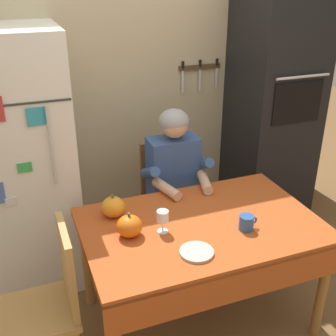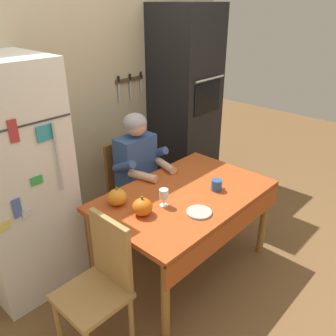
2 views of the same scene
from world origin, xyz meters
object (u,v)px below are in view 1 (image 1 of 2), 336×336
at_px(chair_left_side, 52,298).
at_px(chair_behind_person, 167,195).
at_px(wall_oven, 272,110).
at_px(wine_glass, 163,217).
at_px(dining_table, 202,237).
at_px(coffee_mug, 247,223).
at_px(seated_person, 177,180).
at_px(refrigerator, 21,165).
at_px(pumpkin_medium, 129,226).
at_px(serving_tray, 197,252).
at_px(pumpkin_large, 113,207).

bearing_deg(chair_left_side, chair_behind_person, 40.63).
distance_m(wall_oven, wine_glass, 1.59).
height_order(dining_table, coffee_mug, coffee_mug).
bearing_deg(wine_glass, dining_table, -4.29).
bearing_deg(seated_person, wall_oven, 18.13).
bearing_deg(chair_left_side, wine_glass, 5.54).
bearing_deg(refrigerator, pumpkin_medium, -58.11).
bearing_deg(chair_behind_person, serving_tray, -102.22).
distance_m(seated_person, pumpkin_large, 0.63).
relative_size(seated_person, serving_tray, 6.73).
distance_m(wine_glass, pumpkin_large, 0.35).
bearing_deg(wall_oven, seated_person, -161.87).
bearing_deg(pumpkin_medium, chair_left_side, -168.52).
relative_size(wall_oven, dining_table, 1.50).
xyz_separation_m(dining_table, chair_left_side, (-0.90, -0.05, -0.14)).
relative_size(chair_behind_person, pumpkin_large, 6.29).
relative_size(wall_oven, coffee_mug, 18.69).
bearing_deg(serving_tray, seated_person, 75.14).
xyz_separation_m(chair_left_side, pumpkin_medium, (0.47, 0.10, 0.29)).
height_order(refrigerator, pumpkin_medium, refrigerator).
bearing_deg(chair_behind_person, seated_person, -90.00).
xyz_separation_m(wine_glass, serving_tray, (0.10, -0.26, -0.09)).
height_order(refrigerator, pumpkin_large, refrigerator).
bearing_deg(seated_person, dining_table, -97.16).
bearing_deg(coffee_mug, pumpkin_large, 148.74).
relative_size(refrigerator, dining_table, 1.29).
height_order(wall_oven, pumpkin_large, wall_oven).
distance_m(refrigerator, dining_table, 1.32).
bearing_deg(chair_left_side, pumpkin_medium, 11.48).
xyz_separation_m(wine_glass, pumpkin_large, (-0.22, 0.27, -0.03)).
bearing_deg(pumpkin_medium, pumpkin_large, 98.28).
xyz_separation_m(chair_behind_person, pumpkin_large, (-0.54, -0.51, 0.29)).
bearing_deg(refrigerator, chair_left_side, -86.96).
height_order(chair_behind_person, serving_tray, chair_behind_person).
bearing_deg(wall_oven, chair_left_side, -153.61).
relative_size(dining_table, chair_behind_person, 1.51).
bearing_deg(coffee_mug, chair_left_side, 175.72).
relative_size(refrigerator, wall_oven, 0.86).
distance_m(coffee_mug, pumpkin_medium, 0.67).
height_order(refrigerator, wine_glass, refrigerator).
xyz_separation_m(chair_behind_person, wine_glass, (-0.32, -0.77, 0.32)).
distance_m(chair_left_side, pumpkin_medium, 0.56).
relative_size(coffee_mug, serving_tray, 0.61).
xyz_separation_m(pumpkin_large, pumpkin_medium, (0.03, -0.24, -0.00)).
bearing_deg(wall_oven, pumpkin_large, -157.19).
bearing_deg(coffee_mug, wall_oven, 51.58).
distance_m(pumpkin_large, pumpkin_medium, 0.24).
bearing_deg(dining_table, wine_glass, 175.71).
bearing_deg(refrigerator, seated_person, -15.23).
relative_size(seated_person, coffee_mug, 11.08).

